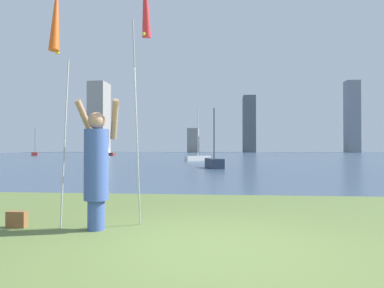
% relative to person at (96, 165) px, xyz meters
% --- Properties ---
extents(ground, '(120.00, 138.00, 0.12)m').
position_rel_person_xyz_m(ground, '(1.83, 50.18, -1.06)').
color(ground, '#5B7038').
extents(person, '(0.74, 0.55, 2.03)m').
position_rel_person_xyz_m(person, '(0.00, 0.00, 0.00)').
color(person, '#3F59A5').
rests_on(person, ground).
extents(kite_flag_left, '(0.16, 0.59, 3.92)m').
position_rel_person_xyz_m(kite_flag_left, '(-0.59, -0.14, 2.23)').
color(kite_flag_left, '#B2B2B7').
rests_on(kite_flag_left, ground).
extents(kite_flag_right, '(0.16, 1.04, 4.69)m').
position_rel_person_xyz_m(kite_flag_right, '(0.59, 0.73, 2.85)').
color(kite_flag_right, '#B2B2B7').
rests_on(kite_flag_right, ground).
extents(bag, '(0.31, 0.13, 0.26)m').
position_rel_person_xyz_m(bag, '(-1.32, 0.04, -0.87)').
color(bag, brown).
rests_on(bag, ground).
extents(sailboat_3, '(1.72, 2.29, 4.85)m').
position_rel_person_xyz_m(sailboat_3, '(-29.92, 50.87, -0.66)').
color(sailboat_3, maroon).
rests_on(sailboat_3, ground).
extents(sailboat_4, '(1.36, 2.95, 3.85)m').
position_rel_person_xyz_m(sailboat_4, '(1.35, 17.09, -0.66)').
color(sailboat_4, '#333D51').
rests_on(sailboat_4, ground).
extents(sailboat_5, '(2.97, 1.73, 4.39)m').
position_rel_person_xyz_m(sailboat_5, '(-18.15, 52.90, 0.29)').
color(sailboat_5, maroon).
rests_on(sailboat_5, ground).
extents(sailboat_6, '(2.59, 2.18, 5.30)m').
position_rel_person_xyz_m(sailboat_6, '(-0.62, 29.65, -0.64)').
color(sailboat_6, silver).
rests_on(sailboat_6, ground).
extents(skyline_tower_0, '(5.11, 7.31, 21.73)m').
position_rel_person_xyz_m(skyline_tower_0, '(-36.79, 99.71, 9.87)').
color(skyline_tower_0, gray).
rests_on(skyline_tower_0, ground).
extents(skyline_tower_1, '(3.24, 5.51, 7.27)m').
position_rel_person_xyz_m(skyline_tower_1, '(-7.23, 99.57, 2.64)').
color(skyline_tower_1, gray).
rests_on(skyline_tower_1, ground).
extents(skyline_tower_2, '(3.74, 6.39, 17.43)m').
position_rel_person_xyz_m(skyline_tower_2, '(9.85, 103.59, 7.72)').
color(skyline_tower_2, '#565B66').
rests_on(skyline_tower_2, ground).
extents(skyline_tower_3, '(3.85, 3.67, 21.22)m').
position_rel_person_xyz_m(skyline_tower_3, '(39.87, 101.13, 9.61)').
color(skyline_tower_3, gray).
rests_on(skyline_tower_3, ground).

